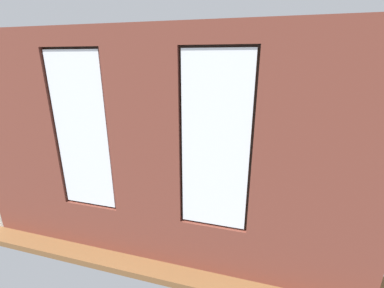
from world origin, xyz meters
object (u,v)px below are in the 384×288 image
couch_by_window (140,208)px  media_console (93,167)px  table_plant_small (203,164)px  potted_plant_corner_far_left (320,231)px  couch_left (296,192)px  cup_ceramic (217,163)px  tv_flatscreen (90,141)px  potted_plant_foreground_right (143,128)px  potted_plant_beside_window_right (61,174)px  coffee_table (199,167)px  papasan_chair (205,140)px  potted_plant_near_tv (79,168)px  candle_jar (199,163)px  remote_black (180,165)px

couch_by_window → media_console: bearing=-35.9°
table_plant_small → potted_plant_corner_far_left: (-2.11, 1.80, -0.04)m
couch_left → media_console: (4.67, -0.15, -0.08)m
cup_ceramic → couch_left: bearing=158.2°
tv_flatscreen → table_plant_small: bearing=-175.1°
potted_plant_foreground_right → potted_plant_beside_window_right: bearing=93.6°
couch_by_window → media_console: (2.02, -1.46, -0.08)m
coffee_table → tv_flatscreen: tv_flatscreen is taller
couch_left → coffee_table: couch_left is taller
table_plant_small → potted_plant_foreground_right: potted_plant_foreground_right is taller
papasan_chair → potted_plant_near_tv: bearing=61.9°
couch_left → media_console: bearing=-93.9°
cup_ceramic → potted_plant_beside_window_right: size_ratio=0.07×
cup_ceramic → tv_flatscreen: bearing=9.7°
candle_jar → media_console: bearing=8.0°
coffee_table → potted_plant_near_tv: (2.08, 1.45, 0.35)m
coffee_table → media_console: size_ratio=1.12×
table_plant_small → potted_plant_beside_window_right: potted_plant_beside_window_right is taller
table_plant_small → remote_black: size_ratio=1.21×
couch_left → table_plant_small: 2.01m
candle_jar → table_plant_small: table_plant_small is taller
couch_by_window → potted_plant_corner_far_left: bearing=177.9°
potted_plant_corner_far_left → potted_plant_near_tv: (4.29, -0.48, 0.23)m
potted_plant_corner_far_left → papasan_chair: bearing=-56.6°
candle_jar → potted_plant_beside_window_right: bearing=43.1°
papasan_chair → tv_flatscreen: bearing=44.2°
remote_black → potted_plant_corner_far_left: (-2.65, 1.80, 0.06)m
couch_left → tv_flatscreen: (4.67, -0.15, 0.58)m
coffee_table → media_console: media_console is taller
cup_ceramic → potted_plant_beside_window_right: bearing=40.3°
media_console → papasan_chair: 3.23m
candle_jar → remote_black: 0.45m
potted_plant_foreground_right → coffee_table: bearing=141.3°
potted_plant_corner_far_left → potted_plant_foreground_right: 5.90m
cup_ceramic → table_plant_small: (0.29, 0.28, 0.06)m
candle_jar → remote_black: candle_jar is taller
couch_by_window → coffee_table: size_ratio=1.27×
table_plant_small → tv_flatscreen: tv_flatscreen is taller
papasan_chair → potted_plant_beside_window_right: bearing=65.2°
couch_by_window → cup_ceramic: couch_by_window is taller
papasan_chair → potted_plant_foreground_right: size_ratio=0.94×
table_plant_small → potted_plant_near_tv: 2.56m
candle_jar → media_console: candle_jar is taller
media_console → potted_plant_beside_window_right: potted_plant_beside_window_right is taller
remote_black → potted_plant_foreground_right: (1.87, -1.98, 0.24)m
potted_plant_corner_far_left → potted_plant_foreground_right: (4.52, -3.78, 0.18)m
potted_plant_foreground_right → potted_plant_near_tv: (-0.23, 3.30, 0.05)m
couch_by_window → papasan_chair: bearing=-94.5°
remote_black → tv_flatscreen: tv_flatscreen is taller
couch_by_window → table_plant_small: couch_by_window is taller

